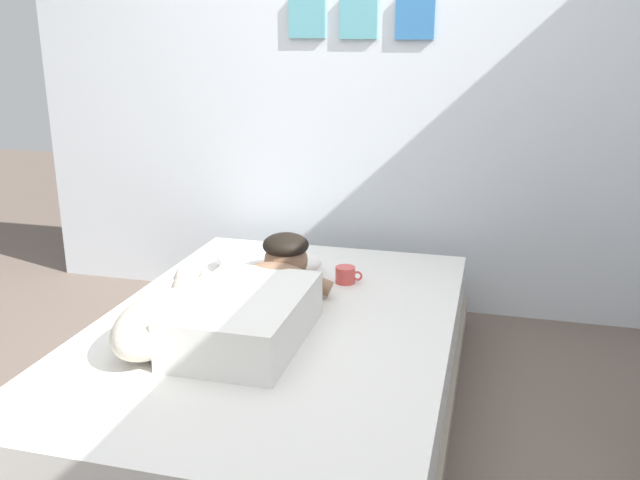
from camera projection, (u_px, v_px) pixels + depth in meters
ground_plane at (256, 479)px, 2.32m from camera, size 11.61×11.61×0.00m
back_wall at (361, 78)px, 3.56m from camera, size 3.81×0.12×2.50m
bed at (277, 365)px, 2.72m from camera, size 1.42×2.08×0.38m
pillow at (268, 260)px, 3.21m from camera, size 0.52×0.32×0.11m
person_lying at (258, 300)px, 2.59m from camera, size 0.43×0.92×0.27m
dog at (163, 318)px, 2.43m from camera, size 0.26×0.57×0.21m
coffee_cup at (346, 275)px, 3.07m from camera, size 0.12×0.09×0.07m
cell_phone at (209, 352)px, 2.39m from camera, size 0.07×0.14×0.01m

